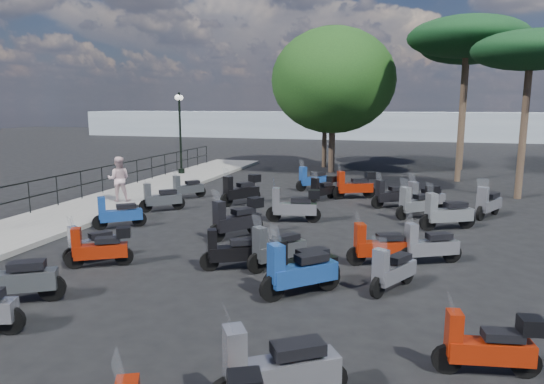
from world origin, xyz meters
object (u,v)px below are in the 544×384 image
(scooter_29, at_px, (424,198))
(scooter_25, at_px, (392,271))
(scooter_3, at_px, (118,214))
(scooter_7, at_px, (234,250))
(scooter_15, at_px, (294,206))
(pine_1, at_px, (467,38))
(scooter_28, at_px, (488,204))
(scooter_2, at_px, (92,244))
(scooter_26, at_px, (429,246))
(scooter_9, at_px, (237,219))
(scooter_19, at_px, (276,371))
(lamp_post_2, at_px, (180,128))
(pedestrian_far, at_px, (119,179))
(scooter_16, at_px, (323,189))
(scooter_24, at_px, (489,346))
(scooter_8, at_px, (100,248))
(scooter_6, at_px, (12,279))
(pine_0, at_px, (468,48))
(scooter_21, at_px, (379,246))
(scooter_13, at_px, (299,272))
(scooter_23, at_px, (391,195))
(scooter_4, at_px, (161,199))
(scooter_27, at_px, (447,213))
(scooter_20, at_px, (301,267))
(scooter_14, at_px, (277,249))
(scooter_5, at_px, (187,188))
(pine_2, at_px, (326,66))
(scooter_11, at_px, (313,180))
(pine_3, at_px, (531,51))
(scooter_10, at_px, (241,190))
(scooter_22, at_px, (418,203))

(scooter_29, bearing_deg, scooter_25, 138.11)
(scooter_3, xyz_separation_m, scooter_7, (4.82, -2.64, 0.02))
(scooter_15, relative_size, pine_1, 0.23)
(scooter_15, relative_size, scooter_28, 1.11)
(scooter_28, bearing_deg, scooter_2, 66.19)
(scooter_26, bearing_deg, scooter_9, 52.53)
(scooter_19, height_order, scooter_25, scooter_19)
(lamp_post_2, xyz_separation_m, pedestrian_far, (1.23, -7.74, -1.59))
(scooter_16, distance_m, scooter_24, 12.93)
(scooter_9, bearing_deg, scooter_8, 91.56)
(scooter_6, xyz_separation_m, pine_0, (10.16, 23.54, 6.49))
(pedestrian_far, xyz_separation_m, scooter_21, (10.03, -4.54, -0.55))
(scooter_13, relative_size, scooter_23, 0.99)
(scooter_8, distance_m, scooter_24, 8.53)
(scooter_7, distance_m, scooter_19, 5.35)
(scooter_26, height_order, pine_1, pine_1)
(pedestrian_far, relative_size, scooter_15, 0.95)
(lamp_post_2, relative_size, scooter_29, 2.85)
(scooter_4, height_order, scooter_7, scooter_4)
(scooter_3, distance_m, scooter_13, 7.64)
(pedestrian_far, bearing_deg, scooter_7, 116.52)
(scooter_3, distance_m, scooter_27, 10.16)
(scooter_20, xyz_separation_m, scooter_21, (1.45, 2.08, -0.05))
(scooter_7, bearing_deg, scooter_14, -97.09)
(scooter_3, relative_size, scooter_13, 0.93)
(scooter_5, bearing_deg, pine_2, -67.40)
(scooter_29, xyz_separation_m, pine_1, (1.79, 7.86, 6.49))
(scooter_14, height_order, scooter_21, scooter_14)
(scooter_4, bearing_deg, scooter_27, -131.43)
(lamp_post_2, xyz_separation_m, scooter_4, (3.29, -8.30, -2.14))
(scooter_9, relative_size, pine_1, 0.20)
(scooter_11, distance_m, scooter_28, 7.73)
(scooter_25, bearing_deg, scooter_20, 43.39)
(pine_3, bearing_deg, scooter_2, -135.22)
(scooter_10, xyz_separation_m, pine_2, (1.09, 12.34, 5.55))
(scooter_19, height_order, scooter_27, scooter_27)
(pine_2, bearing_deg, scooter_6, -95.46)
(scooter_15, distance_m, scooter_28, 6.66)
(pine_2, bearing_deg, scooter_13, -81.55)
(scooter_10, height_order, scooter_29, scooter_10)
(pine_0, relative_size, pine_1, 1.00)
(scooter_4, relative_size, scooter_28, 0.82)
(pine_0, distance_m, pine_1, 4.89)
(scooter_21, distance_m, pine_0, 20.61)
(scooter_4, xyz_separation_m, pine_0, (11.51, 15.24, 6.53))
(scooter_25, xyz_separation_m, pine_3, (4.59, 11.78, 5.43))
(scooter_5, bearing_deg, scooter_16, -128.09)
(scooter_8, distance_m, pine_2, 21.02)
(scooter_22, xyz_separation_m, pine_2, (-5.43, 12.83, 5.58))
(scooter_2, bearing_deg, pine_0, -83.10)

